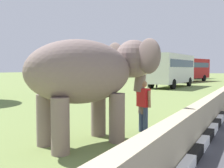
% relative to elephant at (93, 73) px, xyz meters
% --- Properties ---
extents(barrier_parapet, '(28.00, 0.36, 1.00)m').
position_rel_elephant_xyz_m(barrier_parapet, '(-0.00, -2.50, -1.40)').
color(barrier_parapet, tan).
rests_on(barrier_parapet, ground_plane).
extents(elephant, '(4.03, 3.23, 2.91)m').
position_rel_elephant_xyz_m(elephant, '(0.00, 0.00, 0.00)').
color(elephant, '#796560').
rests_on(elephant, ground_plane).
extents(person_handler, '(0.39, 0.63, 1.66)m').
position_rel_elephant_xyz_m(person_handler, '(1.66, -0.82, -0.97)').
color(person_handler, navy).
rests_on(person_handler, ground_plane).
extents(bus_white, '(8.51, 3.06, 3.50)m').
position_rel_elephant_xyz_m(bus_white, '(21.77, 4.03, 0.18)').
color(bus_white, silver).
rests_on(bus_white, ground_plane).
extents(bus_red, '(10.34, 5.08, 3.50)m').
position_rel_elephant_xyz_m(bus_red, '(34.66, 5.23, 0.19)').
color(bus_red, '#B21E1E').
rests_on(bus_red, ground_plane).
extents(bus_teal, '(8.44, 4.35, 3.50)m').
position_rel_elephant_xyz_m(bus_teal, '(45.93, 6.96, 0.18)').
color(bus_teal, teal).
rests_on(bus_teal, ground_plane).
extents(cow_near, '(0.87, 1.93, 1.23)m').
position_rel_elephant_xyz_m(cow_near, '(19.74, 5.40, -1.03)').
color(cow_near, beige).
rests_on(cow_near, ground_plane).
extents(hill_east, '(27.86, 22.29, 13.62)m').
position_rel_elephant_xyz_m(hill_east, '(53.00, 30.51, -1.90)').
color(hill_east, slate).
rests_on(hill_east, ground_plane).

